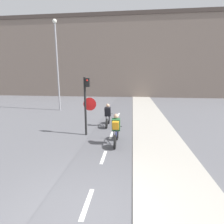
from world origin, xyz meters
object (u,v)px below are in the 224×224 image
(traffic_light_pole, at_px, (87,100))
(street_lamp_far, at_px, (57,57))
(cyclist_far, at_px, (108,116))
(cyclist_near, at_px, (116,130))

(traffic_light_pole, xyz_separation_m, street_lamp_far, (-4.17, 6.26, 2.71))
(cyclist_far, bearing_deg, cyclist_near, -74.86)
(traffic_light_pole, height_order, cyclist_near, traffic_light_pole)
(street_lamp_far, height_order, cyclist_far, street_lamp_far)
(traffic_light_pole, bearing_deg, cyclist_near, -35.13)
(street_lamp_far, bearing_deg, cyclist_far, -42.12)
(traffic_light_pole, relative_size, cyclist_near, 1.79)
(street_lamp_far, relative_size, cyclist_near, 4.52)
(street_lamp_far, distance_m, cyclist_far, 7.81)
(cyclist_near, xyz_separation_m, cyclist_far, (-0.78, 2.87, -0.05))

